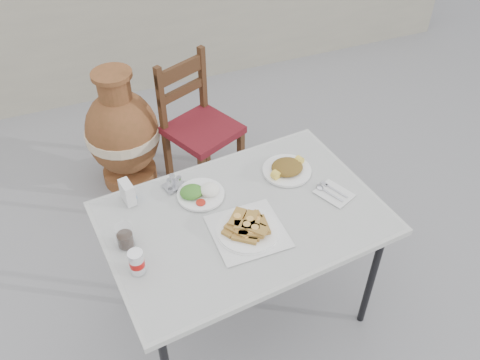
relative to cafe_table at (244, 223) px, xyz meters
name	(u,v)px	position (x,y,z in m)	size (l,w,h in m)	color
ground	(235,329)	(-0.08, -0.09, -0.67)	(80.00, 80.00, 0.00)	slate
cafe_table	(244,223)	(0.00, 0.00, 0.00)	(1.25, 0.90, 0.72)	black
pide_plate	(248,227)	(-0.02, -0.09, 0.08)	(0.30, 0.30, 0.06)	silver
salad_rice_plate	(200,192)	(-0.13, 0.18, 0.07)	(0.21, 0.21, 0.05)	white
salad_chopped_plate	(287,168)	(0.30, 0.19, 0.07)	(0.23, 0.23, 0.05)	white
soda_can	(137,262)	(-0.49, -0.12, 0.10)	(0.06, 0.06, 0.11)	white
cola_glass	(125,237)	(-0.50, 0.02, 0.09)	(0.07, 0.07, 0.10)	white
napkin_holder	(128,192)	(-0.43, 0.27, 0.10)	(0.06, 0.09, 0.10)	silver
condiment_caddy	(174,183)	(-0.22, 0.28, 0.07)	(0.11, 0.09, 0.06)	#B9B9C0
cutlery_napkin	(332,192)	(0.42, -0.02, 0.05)	(0.17, 0.19, 0.01)	silver
chair	(198,125)	(0.13, 1.05, -0.22)	(0.50, 0.50, 0.87)	#361D0E
terracotta_urn	(123,133)	(-0.30, 1.24, -0.29)	(0.46, 0.46, 0.81)	brown
back_wall	(114,18)	(-0.08, 2.41, -0.07)	(6.00, 0.25, 1.20)	gray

